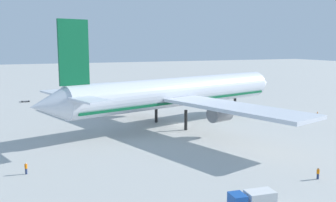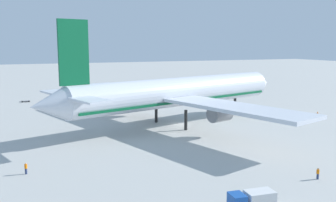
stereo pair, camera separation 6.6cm
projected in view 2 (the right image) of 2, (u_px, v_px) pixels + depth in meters
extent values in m
plane|color=#B2B2AD|center=(179.00, 124.00, 89.23)|extent=(600.00, 600.00, 0.00)
cylinder|color=silver|center=(180.00, 92.00, 88.06)|extent=(56.11, 22.48, 6.66)
cone|color=silver|center=(261.00, 83.00, 107.52)|extent=(6.97, 7.77, 6.53)
cone|color=silver|center=(48.00, 105.00, 68.18)|extent=(8.19, 7.96, 6.33)
cube|color=#0C5933|center=(74.00, 53.00, 70.12)|extent=(5.89, 2.19, 12.21)
cube|color=silver|center=(60.00, 93.00, 75.56)|extent=(7.03, 10.73, 0.36)
cube|color=silver|center=(88.00, 99.00, 66.49)|extent=(7.03, 10.73, 0.36)
cube|color=silver|center=(124.00, 89.00, 101.11)|extent=(17.68, 33.07, 0.70)
cylinder|color=slate|center=(138.00, 98.00, 98.40)|extent=(6.48, 4.77, 3.25)
cube|color=silver|center=(235.00, 108.00, 71.75)|extent=(17.68, 33.07, 0.70)
cylinder|color=slate|center=(220.00, 114.00, 76.32)|extent=(5.33, 4.41, 3.23)
cylinder|color=black|center=(235.00, 106.00, 101.34)|extent=(0.70, 0.70, 4.47)
cylinder|color=black|center=(156.00, 113.00, 91.18)|extent=(0.70, 0.70, 4.47)
cylinder|color=black|center=(186.00, 120.00, 83.05)|extent=(0.70, 0.70, 4.47)
cube|color=#0C5933|center=(180.00, 99.00, 88.34)|extent=(53.85, 21.51, 0.50)
cube|color=silver|center=(260.00, 200.00, 42.13)|extent=(3.39, 2.33, 2.17)
cube|color=black|center=(233.00, 199.00, 41.09)|extent=(0.25, 1.69, 0.95)
cube|color=#595B60|center=(26.00, 101.00, 123.45)|extent=(2.74, 1.41, 0.15)
cylinder|color=#333338|center=(20.00, 101.00, 122.80)|extent=(0.60, 0.08, 0.08)
cylinder|color=black|center=(22.00, 102.00, 122.42)|extent=(0.40, 0.12, 0.40)
cylinder|color=black|center=(22.00, 101.00, 123.69)|extent=(0.40, 0.12, 0.40)
cylinder|color=black|center=(29.00, 101.00, 123.23)|extent=(0.40, 0.12, 0.40)
cylinder|color=black|center=(29.00, 101.00, 124.50)|extent=(0.40, 0.12, 0.40)
cube|color=#595B60|center=(108.00, 100.00, 126.96)|extent=(3.08, 2.01, 0.15)
cylinder|color=#333338|center=(103.00, 100.00, 125.96)|extent=(0.60, 0.21, 0.08)
cube|color=silver|center=(108.00, 98.00, 126.88)|extent=(2.60, 1.77, 0.95)
cylinder|color=black|center=(106.00, 100.00, 125.79)|extent=(0.42, 0.21, 0.40)
cylinder|color=black|center=(104.00, 100.00, 126.90)|extent=(0.42, 0.21, 0.40)
cylinder|color=black|center=(111.00, 100.00, 127.04)|extent=(0.42, 0.21, 0.40)
cylinder|color=black|center=(110.00, 99.00, 128.16)|extent=(0.42, 0.21, 0.40)
cylinder|color=navy|center=(318.00, 176.00, 53.02)|extent=(0.45, 0.45, 0.80)
cylinder|color=orange|center=(318.00, 172.00, 52.92)|extent=(0.56, 0.56, 0.60)
sphere|color=#8C6647|center=(318.00, 169.00, 52.86)|extent=(0.22, 0.22, 0.22)
cylinder|color=navy|center=(26.00, 171.00, 55.09)|extent=(0.45, 0.45, 0.85)
cylinder|color=orange|center=(26.00, 166.00, 54.98)|extent=(0.57, 0.57, 0.64)
sphere|color=beige|center=(26.00, 163.00, 54.92)|extent=(0.23, 0.23, 0.23)
cone|color=orange|center=(44.00, 104.00, 118.10)|extent=(0.36, 0.36, 0.55)
cone|color=orange|center=(318.00, 112.00, 103.26)|extent=(0.36, 0.36, 0.55)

